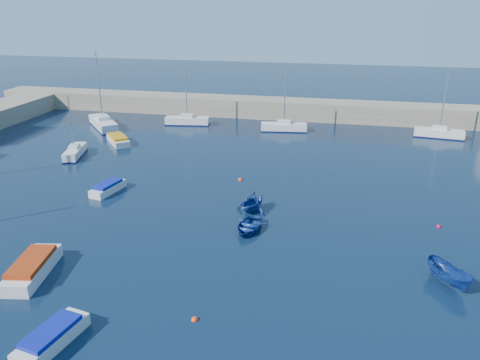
% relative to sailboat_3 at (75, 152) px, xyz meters
% --- Properties ---
extents(ground, '(220.00, 220.00, 0.00)m').
position_rel_sailboat_3_xyz_m(ground, '(23.13, -22.64, -0.53)').
color(ground, '#0C1D35').
rests_on(ground, ground).
extents(back_wall, '(96.00, 4.50, 2.60)m').
position_rel_sailboat_3_xyz_m(back_wall, '(23.13, 23.36, 0.77)').
color(back_wall, gray).
rests_on(back_wall, ground).
extents(sailboat_3, '(2.68, 5.22, 6.73)m').
position_rel_sailboat_3_xyz_m(sailboat_3, '(0.00, 0.00, 0.00)').
color(sailboat_3, silver).
rests_on(sailboat_3, ground).
extents(sailboat_4, '(6.69, 7.26, 10.07)m').
position_rel_sailboat_3_xyz_m(sailboat_4, '(-2.92, 12.11, 0.12)').
color(sailboat_4, silver).
rests_on(sailboat_4, ground).
extents(sailboat_5, '(6.19, 2.57, 7.99)m').
position_rel_sailboat_3_xyz_m(sailboat_5, '(7.70, 16.13, 0.07)').
color(sailboat_5, silver).
rests_on(sailboat_5, ground).
extents(sailboat_6, '(6.12, 2.43, 7.88)m').
position_rel_sailboat_3_xyz_m(sailboat_6, '(21.25, 15.61, 0.05)').
color(sailboat_6, silver).
rests_on(sailboat_6, ground).
extents(sailboat_7, '(6.08, 2.39, 7.86)m').
position_rel_sailboat_3_xyz_m(sailboat_7, '(40.76, 16.71, 0.06)').
color(sailboat_7, silver).
rests_on(sailboat_7, ground).
extents(motorboat_0, '(2.68, 5.36, 1.15)m').
position_rel_sailboat_3_xyz_m(motorboat_0, '(10.22, -22.32, 0.01)').
color(motorboat_0, silver).
rests_on(motorboat_0, ground).
extents(motorboat_1, '(2.01, 3.93, 0.92)m').
position_rel_sailboat_3_xyz_m(motorboat_1, '(8.42, -8.74, -0.10)').
color(motorboat_1, silver).
rests_on(motorboat_1, ground).
extents(motorboat_2, '(4.39, 4.78, 0.99)m').
position_rel_sailboat_3_xyz_m(motorboat_2, '(2.37, 5.72, -0.06)').
color(motorboat_2, silver).
rests_on(motorboat_2, ground).
extents(motorboat_3, '(2.16, 4.28, 0.96)m').
position_rel_sailboat_3_xyz_m(motorboat_3, '(15.11, -27.79, -0.08)').
color(motorboat_3, silver).
rests_on(motorboat_3, ground).
extents(dinghy_center, '(2.88, 3.74, 0.72)m').
position_rel_sailboat_3_xyz_m(dinghy_center, '(22.32, -13.41, -0.17)').
color(dinghy_center, navy).
rests_on(dinghy_center, ground).
extents(dinghy_left, '(3.70, 3.93, 1.66)m').
position_rel_sailboat_3_xyz_m(dinghy_left, '(21.93, -9.95, 0.30)').
color(dinghy_left, navy).
rests_on(dinghy_left, ground).
extents(dinghy_right, '(2.93, 3.53, 1.31)m').
position_rel_sailboat_3_xyz_m(dinghy_right, '(35.62, -17.84, 0.13)').
color(dinghy_right, navy).
rests_on(dinghy_right, ground).
extents(buoy_0, '(0.39, 0.39, 0.39)m').
position_rel_sailboat_3_xyz_m(buoy_0, '(21.53, -24.41, -0.53)').
color(buoy_0, '#FF3E0D').
rests_on(buoy_0, ground).
extents(buoy_1, '(0.38, 0.38, 0.38)m').
position_rel_sailboat_3_xyz_m(buoy_1, '(36.46, -9.76, -0.53)').
color(buoy_1, '#B10D29').
rests_on(buoy_1, ground).
extents(buoy_3, '(0.45, 0.45, 0.45)m').
position_rel_sailboat_3_xyz_m(buoy_3, '(19.48, -3.22, -0.53)').
color(buoy_3, '#FF3E0D').
rests_on(buoy_3, ground).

